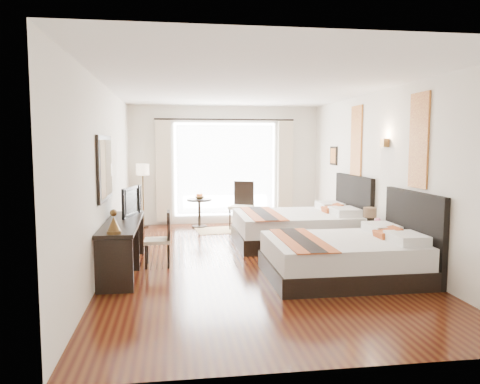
{
  "coord_description": "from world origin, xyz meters",
  "views": [
    {
      "loc": [
        -1.23,
        -7.38,
        1.89
      ],
      "look_at": [
        -0.12,
        0.37,
        1.1
      ],
      "focal_mm": 35.0,
      "sensor_mm": 36.0,
      "label": 1
    }
  ],
  "objects": [
    {
      "name": "floor",
      "position": [
        0.0,
        0.0,
        -0.01
      ],
      "size": [
        4.5,
        7.5,
        0.01
      ],
      "primitive_type": "cube",
      "color": "#361109",
      "rests_on": "ground"
    },
    {
      "name": "ceiling",
      "position": [
        0.0,
        0.0,
        2.79
      ],
      "size": [
        4.5,
        7.5,
        0.02
      ],
      "primitive_type": "cube",
      "color": "white",
      "rests_on": "wall_headboard"
    },
    {
      "name": "wall_headboard",
      "position": [
        2.25,
        0.0,
        1.4
      ],
      "size": [
        0.01,
        7.5,
        2.8
      ],
      "primitive_type": "cube",
      "color": "silver",
      "rests_on": "floor"
    },
    {
      "name": "wall_desk",
      "position": [
        -2.25,
        0.0,
        1.4
      ],
      "size": [
        0.01,
        7.5,
        2.8
      ],
      "primitive_type": "cube",
      "color": "silver",
      "rests_on": "floor"
    },
    {
      "name": "wall_window",
      "position": [
        0.0,
        3.75,
        1.4
      ],
      "size": [
        4.5,
        0.01,
        2.8
      ],
      "primitive_type": "cube",
      "color": "silver",
      "rests_on": "floor"
    },
    {
      "name": "wall_entry",
      "position": [
        0.0,
        -3.75,
        1.4
      ],
      "size": [
        4.5,
        0.01,
        2.8
      ],
      "primitive_type": "cube",
      "color": "silver",
      "rests_on": "floor"
    },
    {
      "name": "window_glass",
      "position": [
        0.0,
        3.73,
        1.3
      ],
      "size": [
        2.4,
        0.02,
        2.2
      ],
      "primitive_type": "cube",
      "color": "white",
      "rests_on": "wall_window"
    },
    {
      "name": "sheer_curtain",
      "position": [
        0.0,
        3.67,
        1.3
      ],
      "size": [
        2.3,
        0.02,
        2.1
      ],
      "primitive_type": "cube",
      "color": "white",
      "rests_on": "wall_window"
    },
    {
      "name": "drape_left",
      "position": [
        -1.45,
        3.63,
        1.28
      ],
      "size": [
        0.35,
        0.14,
        2.35
      ],
      "primitive_type": "cube",
      "color": "beige",
      "rests_on": "floor"
    },
    {
      "name": "drape_right",
      "position": [
        1.45,
        3.63,
        1.28
      ],
      "size": [
        0.35,
        0.14,
        2.35
      ],
      "primitive_type": "cube",
      "color": "beige",
      "rests_on": "floor"
    },
    {
      "name": "art_panel_near",
      "position": [
        2.23,
        -1.15,
        1.95
      ],
      "size": [
        0.03,
        0.5,
        1.35
      ],
      "primitive_type": "cube",
      "color": "maroon",
      "rests_on": "wall_headboard"
    },
    {
      "name": "art_panel_far",
      "position": [
        2.23,
        1.15,
        1.95
      ],
      "size": [
        0.03,
        0.5,
        1.35
      ],
      "primitive_type": "cube",
      "color": "maroon",
      "rests_on": "wall_headboard"
    },
    {
      "name": "wall_sconce",
      "position": [
        2.19,
        -0.15,
        1.92
      ],
      "size": [
        0.1,
        0.14,
        0.14
      ],
      "primitive_type": "cube",
      "color": "#4A351A",
      "rests_on": "wall_headboard"
    },
    {
      "name": "mirror_frame",
      "position": [
        -2.22,
        -0.33,
        1.55
      ],
      "size": [
        0.04,
        1.25,
        0.95
      ],
      "primitive_type": "cube",
      "color": "black",
      "rests_on": "wall_desk"
    },
    {
      "name": "mirror_glass",
      "position": [
        -2.19,
        -0.33,
        1.55
      ],
      "size": [
        0.01,
        1.12,
        0.82
      ],
      "primitive_type": "cube",
      "color": "white",
      "rests_on": "mirror_frame"
    },
    {
      "name": "bed_near",
      "position": [
        1.22,
        -1.15,
        0.32
      ],
      "size": [
        2.17,
        1.69,
        1.22
      ],
      "color": "black",
      "rests_on": "floor"
    },
    {
      "name": "bed_far",
      "position": [
        1.15,
        1.15,
        0.34
      ],
      "size": [
        2.31,
        1.8,
        1.3
      ],
      "color": "black",
      "rests_on": "floor"
    },
    {
      "name": "nightstand",
      "position": [
        2.02,
        -0.15,
        0.24
      ],
      "size": [
        0.4,
        0.5,
        0.48
      ],
      "primitive_type": "cube",
      "color": "black",
      "rests_on": "floor"
    },
    {
      "name": "table_lamp",
      "position": [
        2.03,
        -0.01,
        0.73
      ],
      "size": [
        0.22,
        0.22,
        0.34
      ],
      "color": "black",
      "rests_on": "nightstand"
    },
    {
      "name": "vase",
      "position": [
        2.04,
        -0.3,
        0.56
      ],
      "size": [
        0.16,
        0.16,
        0.13
      ],
      "primitive_type": "imported",
      "rotation": [
        0.0,
        0.0,
        -0.35
      ],
      "color": "black",
      "rests_on": "nightstand"
    },
    {
      "name": "console_desk",
      "position": [
        -1.99,
        -0.33,
        0.38
      ],
      "size": [
        0.5,
        2.2,
        0.76
      ],
      "primitive_type": "cube",
      "color": "black",
      "rests_on": "floor"
    },
    {
      "name": "television",
      "position": [
        -1.97,
        0.22,
        0.99
      ],
      "size": [
        0.3,
        0.82,
        0.47
      ],
      "primitive_type": "imported",
      "rotation": [
        0.0,
        0.0,
        1.32
      ],
      "color": "black",
      "rests_on": "console_desk"
    },
    {
      "name": "bronze_figurine",
      "position": [
        -1.99,
        -1.31,
        0.89
      ],
      "size": [
        0.22,
        0.22,
        0.28
      ],
      "primitive_type": null,
      "rotation": [
        0.0,
        0.0,
        0.23
      ],
      "color": "#4A351A",
      "rests_on": "console_desk"
    },
    {
      "name": "desk_chair",
      "position": [
        -1.47,
        -0.1,
        0.26
      ],
      "size": [
        0.4,
        0.4,
        0.86
      ],
      "rotation": [
        0.0,
        0.0,
        3.14
      ],
      "color": "beige",
      "rests_on": "floor"
    },
    {
      "name": "floor_lamp",
      "position": [
        -1.92,
        3.44,
        1.23
      ],
      "size": [
        0.29,
        0.29,
        1.46
      ],
      "color": "black",
      "rests_on": "floor"
    },
    {
      "name": "side_table",
      "position": [
        -0.65,
        3.26,
        0.33
      ],
      "size": [
        0.57,
        0.57,
        0.65
      ],
      "primitive_type": "cylinder",
      "color": "black",
      "rests_on": "floor"
    },
    {
      "name": "fruit_bowl",
      "position": [
        -0.64,
        3.26,
        0.68
      ],
      "size": [
        0.25,
        0.25,
        0.05
      ],
      "primitive_type": "imported",
      "rotation": [
        0.0,
        0.0,
        0.14
      ],
      "color": "#463119",
      "rests_on": "side_table"
    },
    {
      "name": "window_chair",
      "position": [
        0.29,
        2.93,
        0.32
      ],
      "size": [
        0.65,
        0.65,
        1.06
      ],
      "rotation": [
        0.0,
        0.0,
        -1.99
      ],
      "color": "beige",
      "rests_on": "floor"
    },
    {
      "name": "jute_rug",
      "position": [
        -0.1,
        2.77,
        0.01
      ],
      "size": [
        1.35,
        0.99,
        0.01
      ],
      "primitive_type": "cube",
      "rotation": [
        0.0,
        0.0,
        0.11
      ],
      "color": "tan",
      "rests_on": "floor"
    }
  ]
}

